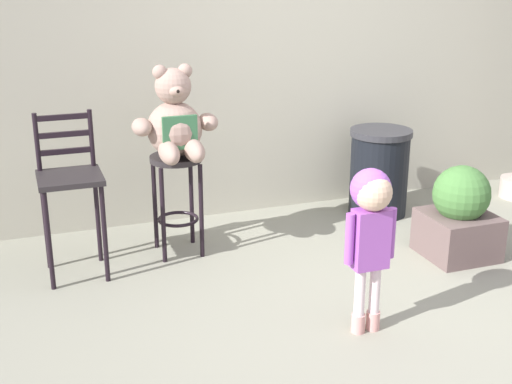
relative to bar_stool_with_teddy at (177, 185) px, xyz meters
name	(u,v)px	position (x,y,z in m)	size (l,w,h in m)	color
ground_plane	(398,308)	(1.05, -1.29, -0.51)	(24.00, 24.00, 0.00)	gray
bar_stool_with_teddy	(177,185)	(0.00, 0.00, 0.00)	(0.36, 0.36, 0.73)	#262224
teddy_bear	(175,124)	(0.00, -0.03, 0.45)	(0.59, 0.53, 0.63)	gray
child_walking	(371,216)	(0.74, -1.45, 0.18)	(0.31, 0.24, 0.96)	#D2948F
trash_bin	(379,172)	(1.76, 0.23, -0.15)	(0.50, 0.50, 0.72)	black
bar_chair_empty	(70,185)	(-0.73, -0.11, 0.12)	(0.41, 0.41, 1.09)	#262224
planter_with_shrub	(459,215)	(1.86, -0.74, -0.21)	(0.47, 0.47, 0.67)	brown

